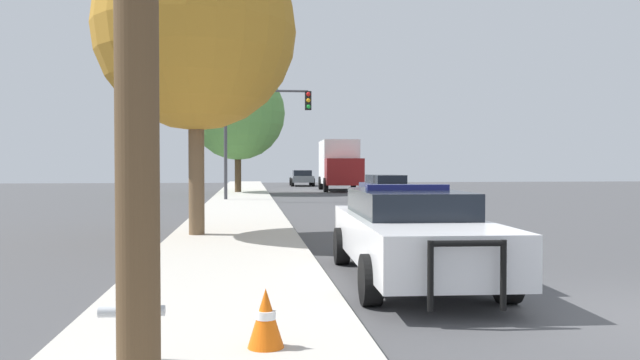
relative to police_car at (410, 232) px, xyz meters
The scene contains 10 objects.
sidewalk_left 4.01m from the police_car, 135.24° to the right, with size 3.00×110.00×0.13m.
police_car is the anchor object (origin of this frame).
fire_hydrant 5.31m from the police_car, 130.38° to the right, with size 0.54×0.24×0.86m.
traffic_light 20.86m from the police_car, 95.36° to the left, with size 4.17×0.35×5.32m.
car_background_oncoming 20.61m from the police_car, 78.36° to the left, with size 2.09×4.67×1.28m.
car_background_distant 42.43m from the police_car, 87.38° to the left, with size 2.01×4.65×1.31m.
box_truck 33.32m from the police_car, 83.54° to the left, with size 2.82×7.07×3.45m.
tree_sidewalk_near 7.87m from the police_car, 123.58° to the left, with size 4.71×4.71×7.16m.
tree_sidewalk_far 28.90m from the police_car, 96.23° to the left, with size 5.66×5.66×7.59m.
traffic_cone 4.42m from the police_car, 121.79° to the right, with size 0.33×0.33×0.53m.
Camera 1 is at (-4.76, -6.55, 1.78)m, focal length 35.00 mm.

